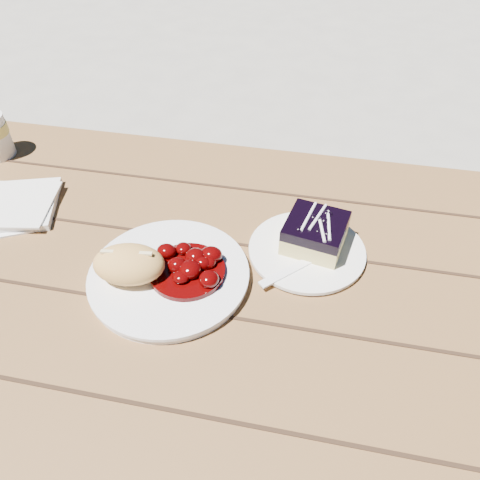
% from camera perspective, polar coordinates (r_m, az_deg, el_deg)
% --- Properties ---
extents(ground, '(60.00, 60.00, 0.00)m').
position_cam_1_polar(ground, '(1.42, 8.87, -26.81)').
color(ground, gray).
rests_on(ground, ground).
extents(picnic_table, '(2.00, 1.55, 0.75)m').
position_cam_1_polar(picnic_table, '(0.89, 12.95, -13.49)').
color(picnic_table, brown).
rests_on(picnic_table, ground).
extents(main_plate, '(0.25, 0.25, 0.02)m').
position_cam_1_polar(main_plate, '(0.77, -8.62, -4.39)').
color(main_plate, white).
rests_on(main_plate, picnic_table).
extents(goulash_stew, '(0.12, 0.12, 0.04)m').
position_cam_1_polar(goulash_stew, '(0.74, -6.54, -2.95)').
color(goulash_stew, '#430202').
rests_on(goulash_stew, main_plate).
extents(bread_roll, '(0.12, 0.09, 0.06)m').
position_cam_1_polar(bread_roll, '(0.75, -13.38, -2.89)').
color(bread_roll, '#DDA555').
rests_on(bread_roll, main_plate).
extents(dessert_plate, '(0.19, 0.19, 0.01)m').
position_cam_1_polar(dessert_plate, '(0.81, 8.13, -1.36)').
color(dessert_plate, white).
rests_on(dessert_plate, picnic_table).
extents(blueberry_cake, '(0.11, 0.11, 0.06)m').
position_cam_1_polar(blueberry_cake, '(0.80, 9.15, 0.91)').
color(blueberry_cake, '#DDCB78').
rests_on(blueberry_cake, dessert_plate).
extents(fork_dessert, '(0.13, 0.13, 0.00)m').
position_cam_1_polar(fork_dessert, '(0.77, 6.32, -3.57)').
color(fork_dessert, white).
rests_on(fork_dessert, dessert_plate).
extents(napkin_stack, '(0.19, 0.19, 0.01)m').
position_cam_1_polar(napkin_stack, '(0.99, -25.69, 3.81)').
color(napkin_stack, white).
rests_on(napkin_stack, picnic_table).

